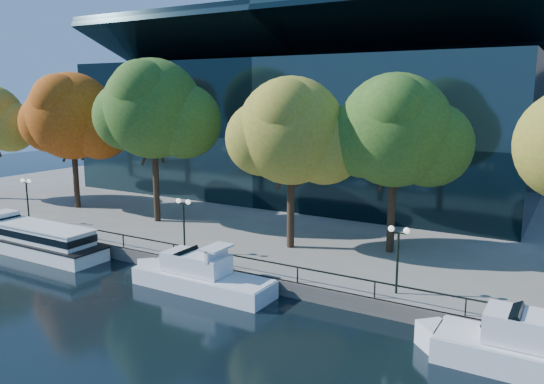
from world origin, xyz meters
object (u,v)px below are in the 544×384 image
Objects in this scene: tree_3 at (293,133)px; lamp_1 at (184,213)px; cruiser_far at (534,350)px; cruiser_near at (197,275)px; tour_boat at (31,237)px; lamp_0 at (27,190)px; lamp_2 at (398,244)px; tree_2 at (154,111)px; tree_4 at (397,133)px; tree_1 at (73,118)px.

tree_3 is 3.18× the size of lamp_1.
tree_3 is (-17.36, 9.06, 8.55)m from cruiser_far.
cruiser_near is 19.74m from cruiser_far.
tour_boat is 1.18× the size of tree_3.
lamp_0 is 1.00× the size of lamp_2.
lamp_1 is at bearing -37.26° from tree_2.
tree_2 reaches higher than lamp_0.
lamp_2 is at bearing 15.45° from cruiser_near.
cruiser_near is 0.84× the size of tree_3.
tour_boat is 22.58m from tree_3.
tree_4 is (-10.43, 11.73, 8.67)m from cruiser_far.
lamp_1 is at bearing -140.00° from tree_3.
cruiser_far is at bearing -48.35° from tree_4.
lamp_0 is 1.00× the size of lamp_1.
lamp_2 is (12.11, 3.35, 3.01)m from cruiser_near.
cruiser_near is 5.89m from lamp_1.
tree_2 is at bearing 33.23° from lamp_0.
lamp_0 is at bearing -167.96° from tree_3.
tree_3 is (19.02, 8.77, 8.45)m from tour_boat.
cruiser_far is at bearing -5.32° from lamp_0.
lamp_2 is at bearing 0.00° from lamp_1.
cruiser_far is 0.82× the size of tree_4.
tree_2 is 26.07m from lamp_2.
tree_1 is at bearing -177.82° from tree_4.
tree_3 reaches higher than tour_boat.
cruiser_near reaches higher than tour_boat.
tour_boat is at bearing -114.17° from tree_2.
cruiser_near is at bearing 178.46° from cruiser_far.
cruiser_far is 2.66× the size of lamp_1.
tree_4 is 10.16m from lamp_2.
tree_2 is 3.63× the size of lamp_2.
tree_1 is 0.93× the size of tree_2.
tree_4 is at bearing 109.69° from lamp_2.
tour_boat is 29.11m from lamp_2.
lamp_2 is at bearing -10.58° from tree_1.
tree_2 is 1.12× the size of tree_4.
tree_3 reaches higher than lamp_2.
tree_3 is at bearing -158.91° from tree_4.
tour_boat is 36.38m from cruiser_far.
tree_4 is 16.34m from lamp_1.
tour_boat is 29.62m from tree_4.
lamp_0 reaches higher than cruiser_far.
tree_1 is at bearing 176.80° from tree_3.
lamp_2 is at bearing -14.70° from tree_2.
cruiser_far is at bearing -27.55° from tree_3.
lamp_0 is (-24.28, -5.18, -5.68)m from tree_3.
cruiser_far is 17.94m from tree_4.
lamp_2 is at bearing 153.03° from cruiser_far.
lamp_2 is at bearing -70.31° from tree_4.
cruiser_near is at bearing -38.60° from tree_2.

